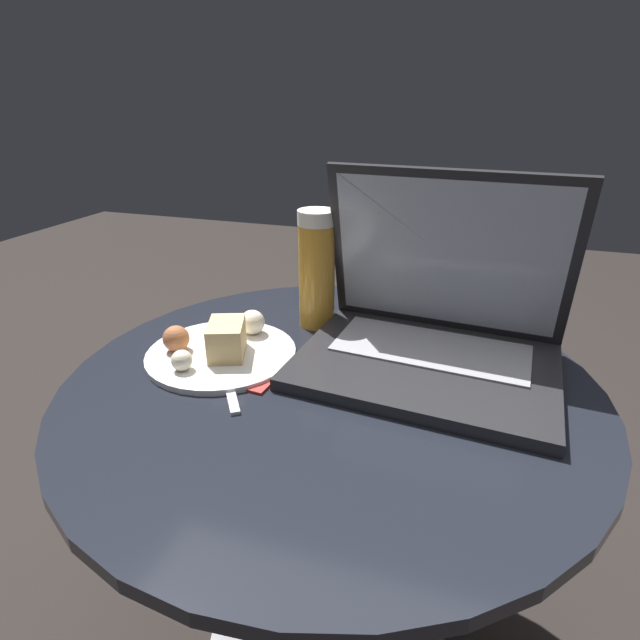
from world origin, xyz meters
TOP-DOWN VIEW (x-y plane):
  - table at (0.00, 0.00)m, footprint 0.73×0.73m
  - napkin at (-0.15, -0.01)m, footprint 0.17×0.13m
  - laptop at (0.12, 0.09)m, footprint 0.37×0.29m
  - beer_glass at (-0.07, 0.16)m, footprint 0.06×0.06m
  - snack_plate at (-0.17, 0.01)m, footprint 0.22×0.22m
  - fork at (-0.15, -0.03)m, footprint 0.13×0.17m

SIDE VIEW (x-z plane):
  - table at x=0.00m, z-range 0.12..0.69m
  - napkin at x=-0.15m, z-range 0.57..0.57m
  - fork at x=-0.15m, z-range 0.57..0.57m
  - snack_plate at x=-0.17m, z-range 0.56..0.61m
  - laptop at x=0.12m, z-range 0.49..0.76m
  - beer_glass at x=-0.07m, z-range 0.57..0.76m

